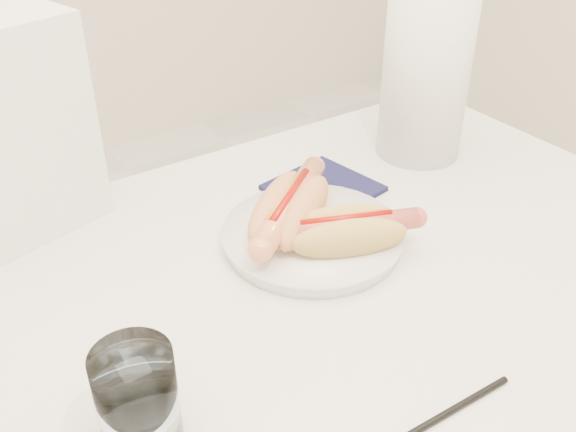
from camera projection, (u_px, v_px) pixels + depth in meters
table at (281, 374)px, 0.70m from camera, size 1.20×0.80×0.75m
plate at (312, 238)px, 0.80m from camera, size 0.28×0.28×0.02m
hotdog_left at (290, 210)px, 0.79m from camera, size 0.18×0.16×0.05m
hotdog_right at (346, 232)px, 0.75m from camera, size 0.17×0.11×0.05m
water_glass at (137, 397)px, 0.54m from camera, size 0.07×0.07×0.09m
chopstick_near at (419, 429)px, 0.56m from camera, size 0.22×0.01×0.01m
napkin_box at (0, 134)px, 0.76m from camera, size 0.22×0.16×0.27m
navy_napkin at (323, 188)px, 0.91m from camera, size 0.15×0.15×0.01m
paper_towel_roll at (427, 63)px, 0.94m from camera, size 0.15×0.15×0.29m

